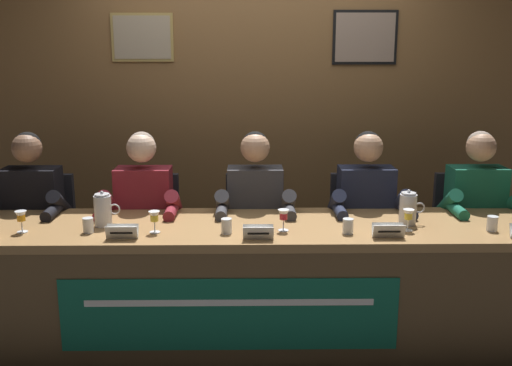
% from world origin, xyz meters
% --- Properties ---
extents(ground_plane, '(12.00, 12.00, 0.00)m').
position_xyz_m(ground_plane, '(0.00, 0.00, 0.00)').
color(ground_plane, '#4C4742').
extents(wall_back_panelled, '(5.15, 0.14, 2.60)m').
position_xyz_m(wall_back_panelled, '(0.00, 1.22, 1.30)').
color(wall_back_panelled, brown).
rests_on(wall_back_panelled, ground_plane).
extents(conference_table, '(3.95, 0.74, 0.75)m').
position_xyz_m(conference_table, '(-0.00, -0.11, 0.52)').
color(conference_table, olive).
rests_on(conference_table, ground_plane).
extents(chair_far_left, '(0.44, 0.44, 0.91)m').
position_xyz_m(chair_far_left, '(-1.46, 0.55, 0.44)').
color(chair_far_left, black).
rests_on(chair_far_left, ground_plane).
extents(panelist_far_left, '(0.51, 0.48, 1.24)m').
position_xyz_m(panelist_far_left, '(-1.46, 0.35, 0.72)').
color(panelist_far_left, black).
rests_on(panelist_far_left, ground_plane).
extents(juice_glass_far_left, '(0.06, 0.06, 0.12)m').
position_xyz_m(juice_glass_far_left, '(-1.32, -0.13, 0.83)').
color(juice_glass_far_left, white).
rests_on(juice_glass_far_left, conference_table).
extents(chair_left, '(0.44, 0.44, 0.91)m').
position_xyz_m(chair_left, '(-0.73, 0.55, 0.44)').
color(chair_left, black).
rests_on(chair_left, ground_plane).
extents(panelist_left, '(0.51, 0.48, 1.24)m').
position_xyz_m(panelist_left, '(-0.73, 0.35, 0.72)').
color(panelist_left, black).
rests_on(panelist_left, ground_plane).
extents(nameplate_left, '(0.17, 0.06, 0.08)m').
position_xyz_m(nameplate_left, '(-0.73, -0.26, 0.79)').
color(nameplate_left, white).
rests_on(nameplate_left, conference_table).
extents(juice_glass_left, '(0.06, 0.06, 0.12)m').
position_xyz_m(juice_glass_left, '(-0.57, -0.15, 0.83)').
color(juice_glass_left, white).
rests_on(juice_glass_left, conference_table).
extents(water_cup_left, '(0.06, 0.06, 0.08)m').
position_xyz_m(water_cup_left, '(-0.94, -0.14, 0.78)').
color(water_cup_left, silver).
rests_on(water_cup_left, conference_table).
extents(chair_center, '(0.44, 0.44, 0.91)m').
position_xyz_m(chair_center, '(0.00, 0.55, 0.44)').
color(chair_center, black).
rests_on(chair_center, ground_plane).
extents(panelist_center, '(0.51, 0.48, 1.24)m').
position_xyz_m(panelist_center, '(0.00, 0.35, 0.72)').
color(panelist_center, black).
rests_on(panelist_center, ground_plane).
extents(nameplate_center, '(0.17, 0.06, 0.08)m').
position_xyz_m(nameplate_center, '(0.01, -0.28, 0.79)').
color(nameplate_center, white).
rests_on(nameplate_center, conference_table).
extents(juice_glass_center, '(0.06, 0.06, 0.12)m').
position_xyz_m(juice_glass_center, '(0.15, -0.12, 0.83)').
color(juice_glass_center, white).
rests_on(juice_glass_center, conference_table).
extents(water_cup_center, '(0.06, 0.06, 0.08)m').
position_xyz_m(water_cup_center, '(-0.17, -0.17, 0.78)').
color(water_cup_center, silver).
rests_on(water_cup_center, conference_table).
extents(chair_right, '(0.44, 0.44, 0.91)m').
position_xyz_m(chair_right, '(0.73, 0.55, 0.44)').
color(chair_right, black).
rests_on(chair_right, ground_plane).
extents(panelist_right, '(0.51, 0.48, 1.24)m').
position_xyz_m(panelist_right, '(0.73, 0.35, 0.72)').
color(panelist_right, black).
rests_on(panelist_right, ground_plane).
extents(nameplate_right, '(0.17, 0.06, 0.08)m').
position_xyz_m(nameplate_right, '(0.72, -0.26, 0.79)').
color(nameplate_right, white).
rests_on(nameplate_right, conference_table).
extents(juice_glass_right, '(0.06, 0.06, 0.12)m').
position_xyz_m(juice_glass_right, '(0.86, -0.13, 0.83)').
color(juice_glass_right, white).
rests_on(juice_glass_right, conference_table).
extents(water_cup_right, '(0.06, 0.06, 0.08)m').
position_xyz_m(water_cup_right, '(0.51, -0.18, 0.78)').
color(water_cup_right, silver).
rests_on(water_cup_right, conference_table).
extents(chair_far_right, '(0.44, 0.44, 0.91)m').
position_xyz_m(chair_far_right, '(1.46, 0.55, 0.44)').
color(chair_far_right, black).
rests_on(chair_far_right, ground_plane).
extents(panelist_far_right, '(0.51, 0.48, 1.24)m').
position_xyz_m(panelist_far_right, '(1.46, 0.35, 0.72)').
color(panelist_far_right, black).
rests_on(panelist_far_right, ground_plane).
extents(water_cup_far_right, '(0.06, 0.06, 0.08)m').
position_xyz_m(water_cup_far_right, '(1.34, -0.14, 0.78)').
color(water_cup_far_right, silver).
rests_on(water_cup_far_right, conference_table).
extents(water_pitcher_left_side, '(0.15, 0.10, 0.21)m').
position_xyz_m(water_pitcher_left_side, '(-0.89, -0.01, 0.84)').
color(water_pitcher_left_side, silver).
rests_on(water_pitcher_left_side, conference_table).
extents(water_pitcher_right_side, '(0.15, 0.10, 0.21)m').
position_xyz_m(water_pitcher_right_side, '(0.89, -0.01, 0.84)').
color(water_pitcher_right_side, silver).
rests_on(water_pitcher_right_side, conference_table).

